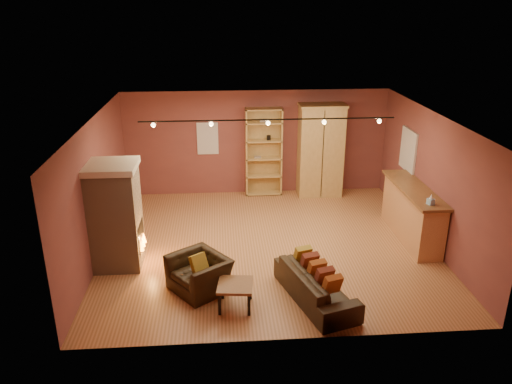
{
  "coord_description": "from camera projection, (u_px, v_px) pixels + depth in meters",
  "views": [
    {
      "loc": [
        -1.0,
        -9.67,
        4.97
      ],
      "look_at": [
        -0.25,
        0.2,
        1.16
      ],
      "focal_mm": 35.0,
      "sensor_mm": 36.0,
      "label": 1
    }
  ],
  "objects": [
    {
      "name": "floor",
      "position": [
        268.0,
        245.0,
        10.85
      ],
      "size": [
        7.0,
        7.0,
        0.0
      ],
      "primitive_type": "plane",
      "color": "#955B34",
      "rests_on": "ground"
    },
    {
      "name": "bookcase",
      "position": [
        263.0,
        151.0,
        13.34
      ],
      "size": [
        0.97,
        0.38,
        2.37
      ],
      "color": "tan",
      "rests_on": "floor"
    },
    {
      "name": "fireplace",
      "position": [
        116.0,
        215.0,
        9.69
      ],
      "size": [
        1.01,
        0.98,
        2.12
      ],
      "color": "tan",
      "rests_on": "floor"
    },
    {
      "name": "back_window",
      "position": [
        208.0,
        138.0,
        13.21
      ],
      "size": [
        0.56,
        0.04,
        0.86
      ],
      "primitive_type": "cube",
      "color": "silver",
      "rests_on": "back_wall"
    },
    {
      "name": "right_window",
      "position": [
        408.0,
        150.0,
        11.81
      ],
      "size": [
        0.05,
        0.9,
        1.0
      ],
      "primitive_type": "cube",
      "color": "silver",
      "rests_on": "right_wall"
    },
    {
      "name": "loveseat",
      "position": [
        316.0,
        279.0,
        8.74
      ],
      "size": [
        1.12,
        2.05,
        0.8
      ],
      "rotation": [
        0.0,
        0.0,
        1.87
      ],
      "color": "black",
      "rests_on": "floor"
    },
    {
      "name": "track_rail",
      "position": [
        268.0,
        121.0,
        10.07
      ],
      "size": [
        5.2,
        0.09,
        0.13
      ],
      "color": "black",
      "rests_on": "ceiling"
    },
    {
      "name": "coffee_table",
      "position": [
        235.0,
        287.0,
        8.52
      ],
      "size": [
        0.66,
        0.66,
        0.45
      ],
      "rotation": [
        0.0,
        0.0,
        -0.11
      ],
      "color": "brown",
      "rests_on": "floor"
    },
    {
      "name": "left_wall",
      "position": [
        97.0,
        189.0,
        10.1
      ],
      "size": [
        0.02,
        6.5,
        2.8
      ],
      "primitive_type": "cube",
      "color": "brown",
      "rests_on": "floor"
    },
    {
      "name": "back_wall",
      "position": [
        256.0,
        143.0,
        13.37
      ],
      "size": [
        7.0,
        0.02,
        2.8
      ],
      "primitive_type": "cube",
      "color": "brown",
      "rests_on": "floor"
    },
    {
      "name": "tissue_box",
      "position": [
        431.0,
        200.0,
        9.86
      ],
      "size": [
        0.15,
        0.15,
        0.22
      ],
      "rotation": [
        0.0,
        0.0,
        0.35
      ],
      "color": "#87B4D8",
      "rests_on": "bar_counter"
    },
    {
      "name": "armoire",
      "position": [
        321.0,
        150.0,
        13.25
      ],
      "size": [
        1.22,
        0.69,
        2.48
      ],
      "color": "tan",
      "rests_on": "floor"
    },
    {
      "name": "bar_counter",
      "position": [
        412.0,
        213.0,
        10.97
      ],
      "size": [
        0.66,
        2.48,
        1.19
      ],
      "color": "tan",
      "rests_on": "floor"
    },
    {
      "name": "right_wall",
      "position": [
        432.0,
        180.0,
        10.6
      ],
      "size": [
        0.02,
        6.5,
        2.8
      ],
      "primitive_type": "cube",
      "color": "brown",
      "rests_on": "floor"
    },
    {
      "name": "ceiling",
      "position": [
        269.0,
        118.0,
        9.84
      ],
      "size": [
        7.0,
        7.0,
        0.0
      ],
      "primitive_type": "plane",
      "rotation": [
        3.14,
        0.0,
        0.0
      ],
      "color": "brown",
      "rests_on": "back_wall"
    },
    {
      "name": "armchair",
      "position": [
        199.0,
        268.0,
        9.02
      ],
      "size": [
        1.13,
        1.2,
        0.88
      ],
      "rotation": [
        0.0,
        0.0,
        -0.93
      ],
      "color": "black",
      "rests_on": "floor"
    }
  ]
}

